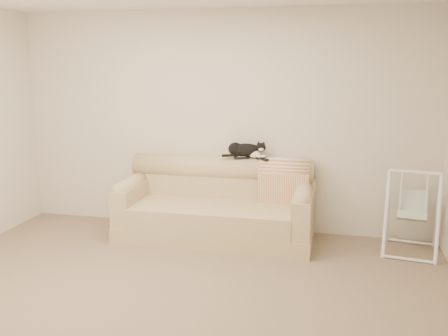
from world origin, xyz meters
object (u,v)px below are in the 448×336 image
(tuxedo_cat, at_px, (246,150))
(sofa, at_px, (217,208))
(baby_swing, at_px, (412,212))
(remote_a, at_px, (242,157))
(remote_b, at_px, (262,159))

(tuxedo_cat, bearing_deg, sofa, -139.70)
(baby_swing, bearing_deg, sofa, 179.79)
(sofa, xyz_separation_m, remote_a, (0.24, 0.22, 0.56))
(sofa, xyz_separation_m, tuxedo_cat, (0.29, 0.25, 0.65))
(sofa, height_order, baby_swing, sofa)
(remote_a, bearing_deg, baby_swing, -6.90)
(sofa, height_order, remote_b, remote_b)
(sofa, distance_m, baby_swing, 2.13)
(remote_b, distance_m, baby_swing, 1.71)
(sofa, bearing_deg, remote_b, 21.92)
(remote_b, xyz_separation_m, tuxedo_cat, (-0.20, 0.05, 0.09))
(remote_a, distance_m, remote_b, 0.25)
(baby_swing, bearing_deg, remote_b, 172.88)
(remote_b, bearing_deg, remote_a, 174.59)
(tuxedo_cat, bearing_deg, baby_swing, -7.85)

